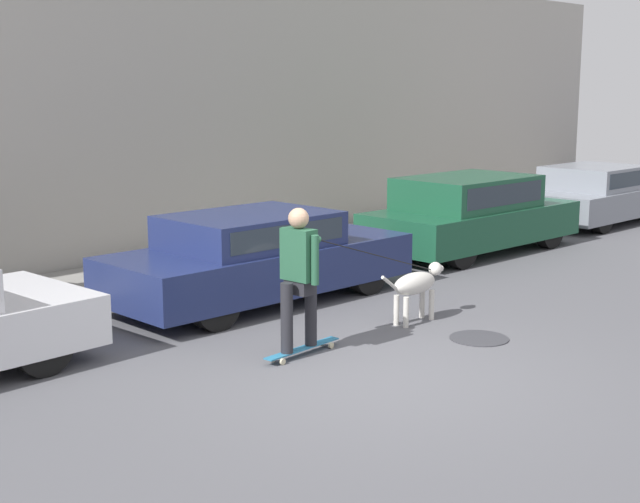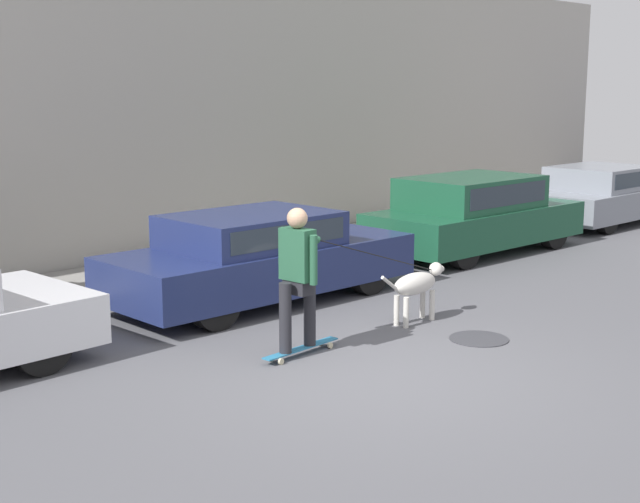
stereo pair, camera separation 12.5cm
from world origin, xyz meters
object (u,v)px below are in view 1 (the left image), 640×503
object	(u,v)px
parked_car_1	(258,258)
parked_car_3	(597,195)
dog	(416,285)
parked_car_2	(471,215)
fire_hydrant	(502,211)
skateboarder	(300,272)

from	to	relation	value
parked_car_1	parked_car_3	bearing A→B (deg)	1.49
parked_car_1	parked_car_3	size ratio (longest dim) A/B	1.12
dog	parked_car_2	bearing A→B (deg)	26.71
parked_car_3	fire_hydrant	xyz separation A→B (m)	(-2.31, 0.89, -0.20)
dog	skateboarder	xyz separation A→B (m)	(-2.02, 0.03, 0.47)
parked_car_3	skateboarder	distance (m)	11.39
skateboarder	dog	bearing A→B (deg)	-3.87
parked_car_1	parked_car_2	size ratio (longest dim) A/B	1.03
fire_hydrant	skateboarder	bearing A→B (deg)	-160.78
parked_car_1	fire_hydrant	xyz separation A→B (m)	(7.50, 0.89, -0.21)
parked_car_1	fire_hydrant	world-z (taller)	parked_car_1
dog	parked_car_1	bearing A→B (deg)	106.39
parked_car_2	dog	size ratio (longest dim) A/B	3.62
parked_car_3	fire_hydrant	world-z (taller)	parked_car_3
fire_hydrant	parked_car_2	bearing A→B (deg)	-159.78
dog	skateboarder	bearing A→B (deg)	179.03
parked_car_2	parked_car_1	bearing A→B (deg)	-177.82
parked_car_1	skateboarder	world-z (taller)	skateboarder
parked_car_1	fire_hydrant	distance (m)	7.55
parked_car_1	parked_car_2	distance (m)	5.09
parked_car_3	skateboarder	world-z (taller)	skateboarder
parked_car_1	parked_car_3	world-z (taller)	parked_car_1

